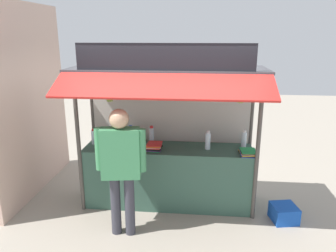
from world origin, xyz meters
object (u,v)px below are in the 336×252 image
Objects in this scene: magazine_stack_far_left at (248,152)px; banana_bunch_inner_left at (110,96)px; water_bottle_front_left at (208,141)px; water_bottle_center at (152,135)px; water_bottle_left at (94,137)px; magazine_stack_back_left at (154,147)px; banana_bunch_inner_right at (241,97)px; plastic_crate at (284,213)px; vendor_person at (121,162)px; water_bottle_back_right at (131,135)px; magazine_stack_mid_left at (112,147)px; banana_bunch_leftmost at (192,94)px; water_bottle_right at (244,140)px; banana_bunch_rightmost at (223,95)px.

banana_bunch_inner_left is at bearing -172.62° from magazine_stack_far_left.
water_bottle_front_left is 0.93× the size of banana_bunch_inner_left.
water_bottle_center is 0.92m from water_bottle_left.
magazine_stack_far_left is at bearing -2.54° from magazine_stack_back_left.
water_bottle_center is at bearing 105.32° from magazine_stack_back_left.
plastic_crate is (0.74, 0.07, -1.72)m from banana_bunch_inner_right.
magazine_stack_back_left is 0.84m from vendor_person.
vendor_person reaches higher than water_bottle_back_right.
water_bottle_front_left is 0.99× the size of magazine_stack_back_left.
banana_bunch_leftmost is at bearing -13.71° from magazine_stack_mid_left.
water_bottle_center is at bearing 30.57° from magazine_stack_mid_left.
banana_bunch_inner_right is 0.85× the size of plastic_crate.
banana_bunch_leftmost is at bearing -17.34° from water_bottle_left.
water_bottle_front_left reaches higher than magazine_stack_mid_left.
magazine_stack_far_left is at bearing -16.58° from water_bottle_front_left.
magazine_stack_back_left is (-0.81, -0.11, -0.08)m from water_bottle_front_left.
water_bottle_right is at bearing 15.48° from banana_bunch_inner_left.
magazine_stack_far_left is 0.98× the size of banana_bunch_inner_left.
vendor_person is at bearing -160.52° from banana_bunch_rightmost.
magazine_stack_back_left is at bearing 150.72° from banana_bunch_leftmost.
water_bottle_right is at bearing 33.67° from banana_bunch_leftmost.
water_bottle_front_left reaches higher than water_bottle_right.
water_bottle_back_right is 0.95× the size of banana_bunch_inner_left.
water_bottle_back_right reaches higher than magazine_stack_mid_left.
magazine_stack_far_left is 1.86m from vendor_person.
plastic_crate is (2.59, -0.23, -0.86)m from magazine_stack_mid_left.
banana_bunch_leftmost reaches higher than water_bottle_back_right.
water_bottle_right reaches higher than water_bottle_left.
magazine_stack_back_left is at bearing -172.08° from water_bottle_front_left.
plastic_crate is at bearing -175.11° from vendor_person.
water_bottle_front_left reaches higher than water_bottle_left.
water_bottle_left reaches higher than magazine_stack_back_left.
banana_bunch_inner_left is (-1.37, -0.43, 0.74)m from water_bottle_front_left.
water_bottle_center reaches higher than magazine_stack_mid_left.
water_bottle_right is 2.36m from water_bottle_left.
banana_bunch_inner_right reaches higher than magazine_stack_mid_left.
plastic_crate is at bearing -15.53° from water_bottle_center.
magazine_stack_back_left is at bearing 172.70° from plastic_crate.
water_bottle_back_right is 1.24m from water_bottle_front_left.
water_bottle_right is 0.16× the size of vendor_person.
magazine_stack_back_left is 0.65m from magazine_stack_mid_left.
magazine_stack_mid_left is at bearing 169.58° from banana_bunch_rightmost.
banana_bunch_rightmost is at bearing -69.75° from water_bottle_front_left.
vendor_person is at bearing -166.95° from plastic_crate.
water_bottle_left is at bearing 171.85° from plastic_crate.
water_bottle_back_right is at bearing -93.12° from vendor_person.
water_bottle_right is at bearing 73.57° from banana_bunch_inner_right.
plastic_crate is (1.94, -0.25, -0.88)m from magazine_stack_back_left.
water_bottle_center reaches higher than magazine_stack_far_left.
water_bottle_center is at bearing 6.63° from water_bottle_back_right.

